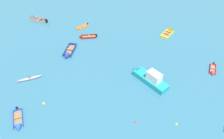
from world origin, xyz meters
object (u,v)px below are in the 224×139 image
object	(u,v)px
rowboat_yellow_far_back	(170,31)
rowboat_grey_outer_right	(34,19)
mooring_buoy_trailing	(44,103)
rowboat_blue_outer_left	(18,123)
motor_launch_turquoise_back_row_right	(149,77)
mooring_buoy_between_boats_left	(135,122)
rowboat_deep_blue_midfield_left	(68,54)
rowboat_red_back_row_center	(213,71)
rowboat_maroon_midfield_right	(84,37)
mooring_buoy_central	(176,124)
kayak_grey_near_camera	(30,78)
rowboat_orange_foreground_center	(80,28)

from	to	relation	value
rowboat_yellow_far_back	rowboat_grey_outer_right	xyz separation A→B (m)	(-28.86, -0.87, 0.06)
mooring_buoy_trailing	rowboat_blue_outer_left	bearing A→B (deg)	-112.34
motor_launch_turquoise_back_row_right	mooring_buoy_between_boats_left	size ratio (longest dim) A/B	18.84
rowboat_deep_blue_midfield_left	rowboat_red_back_row_center	bearing A→B (deg)	0.94
rowboat_grey_outer_right	rowboat_maroon_midfield_right	bearing A→B (deg)	-19.53
rowboat_grey_outer_right	mooring_buoy_central	distance (m)	36.24
kayak_grey_near_camera	mooring_buoy_central	bearing A→B (deg)	-9.54
rowboat_orange_foreground_center	rowboat_deep_blue_midfield_left	world-z (taller)	rowboat_deep_blue_midfield_left
mooring_buoy_between_boats_left	rowboat_yellow_far_back	bearing A→B (deg)	79.79
rowboat_yellow_far_back	rowboat_deep_blue_midfield_left	distance (m)	20.41
rowboat_yellow_far_back	rowboat_orange_foreground_center	size ratio (longest dim) A/B	1.43
rowboat_red_back_row_center	mooring_buoy_trailing	world-z (taller)	rowboat_red_back_row_center
rowboat_deep_blue_midfield_left	mooring_buoy_central	distance (m)	20.57
rowboat_red_back_row_center	mooring_buoy_central	distance (m)	12.22
rowboat_yellow_far_back	rowboat_maroon_midfield_right	xyz separation A→B (m)	(-15.97, -5.45, -0.00)
rowboat_orange_foreground_center	mooring_buoy_central	bearing A→B (deg)	-45.99
mooring_buoy_between_boats_left	mooring_buoy_central	bearing A→B (deg)	8.99
rowboat_deep_blue_midfield_left	rowboat_red_back_row_center	world-z (taller)	rowboat_deep_blue_midfield_left
kayak_grey_near_camera	rowboat_red_back_row_center	size ratio (longest dim) A/B	1.10
rowboat_orange_foreground_center	rowboat_blue_outer_left	size ratio (longest dim) A/B	0.87
motor_launch_turquoise_back_row_right	mooring_buoy_central	distance (m)	7.88
motor_launch_turquoise_back_row_right	rowboat_red_back_row_center	xyz separation A→B (m)	(9.62, 3.97, -0.54)
kayak_grey_near_camera	rowboat_grey_outer_right	distance (m)	19.28
rowboat_maroon_midfield_right	rowboat_yellow_far_back	bearing A→B (deg)	18.83
rowboat_grey_outer_right	rowboat_yellow_far_back	bearing A→B (deg)	1.73
mooring_buoy_central	mooring_buoy_between_boats_left	world-z (taller)	mooring_buoy_between_boats_left
motor_launch_turquoise_back_row_right	mooring_buoy_central	bearing A→B (deg)	-60.30
rowboat_maroon_midfield_right	rowboat_red_back_row_center	world-z (taller)	rowboat_maroon_midfield_right
rowboat_blue_outer_left	rowboat_deep_blue_midfield_left	bearing A→B (deg)	86.99
mooring_buoy_central	mooring_buoy_between_boats_left	distance (m)	4.88
rowboat_yellow_far_back	rowboat_blue_outer_left	size ratio (longest dim) A/B	1.25
motor_launch_turquoise_back_row_right	rowboat_yellow_far_back	bearing A→B (deg)	78.20
rowboat_red_back_row_center	rowboat_grey_outer_right	size ratio (longest dim) A/B	0.62
rowboat_blue_outer_left	rowboat_maroon_midfield_right	bearing A→B (deg)	85.03
rowboat_red_back_row_center	mooring_buoy_central	world-z (taller)	rowboat_red_back_row_center
mooring_buoy_trailing	rowboat_deep_blue_midfield_left	bearing A→B (deg)	93.81
kayak_grey_near_camera	mooring_buoy_central	world-z (taller)	kayak_grey_near_camera
rowboat_deep_blue_midfield_left	mooring_buoy_between_boats_left	size ratio (longest dim) A/B	13.62
rowboat_maroon_midfield_right	rowboat_deep_blue_midfield_left	bearing A→B (deg)	-99.70
motor_launch_turquoise_back_row_right	rowboat_maroon_midfield_right	xyz separation A→B (m)	(-12.86, 9.47, -0.53)
rowboat_maroon_midfield_right	rowboat_deep_blue_midfield_left	xyz separation A→B (m)	(-1.00, -5.88, 0.07)
rowboat_blue_outer_left	mooring_buoy_between_boats_left	xyz separation A→B (m)	(13.68, 3.19, -0.17)
mooring_buoy_trailing	kayak_grey_near_camera	bearing A→B (deg)	136.32
rowboat_maroon_midfield_right	rowboat_grey_outer_right	distance (m)	13.68
rowboat_orange_foreground_center	rowboat_grey_outer_right	bearing A→B (deg)	172.56
rowboat_maroon_midfield_right	mooring_buoy_central	world-z (taller)	rowboat_maroon_midfield_right
rowboat_blue_outer_left	mooring_buoy_trailing	xyz separation A→B (m)	(1.47, 3.58, -0.17)
rowboat_orange_foreground_center	rowboat_maroon_midfield_right	world-z (taller)	rowboat_maroon_midfield_right
rowboat_blue_outer_left	mooring_buoy_trailing	distance (m)	3.88
rowboat_deep_blue_midfield_left	mooring_buoy_between_boats_left	bearing A→B (deg)	-40.82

